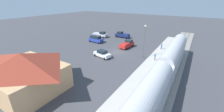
{
  "coord_description": "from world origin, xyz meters",
  "views": [
    {
      "loc": [
        -17.13,
        30.7,
        13.27
      ],
      "look_at": [
        -1.47,
        5.41,
        1.0
      ],
      "focal_mm": 22.21,
      "sensor_mm": 36.0,
      "label": 1
    }
  ],
  "objects_px": {
    "pedestrian_waiting_far": "(162,46)",
    "pickup_navy": "(122,35)",
    "sedan_white": "(102,54)",
    "station_building": "(24,71)",
    "pedestrian_on_platform": "(155,56)",
    "light_pole_near_platform": "(144,38)",
    "suv_blue": "(96,39)",
    "pickup_red": "(127,44)",
    "pickup_silver": "(100,34)"
  },
  "relations": [
    {
      "from": "pedestrian_waiting_far",
      "to": "suv_blue",
      "type": "xyz_separation_m",
      "value": [
        20.25,
        3.55,
        -0.13
      ]
    },
    {
      "from": "suv_blue",
      "to": "sedan_white",
      "type": "xyz_separation_m",
      "value": [
        -9.15,
        9.21,
        -0.27
      ]
    },
    {
      "from": "suv_blue",
      "to": "pedestrian_on_platform",
      "type": "bearing_deg",
      "value": 166.41
    },
    {
      "from": "pedestrian_waiting_far",
      "to": "pickup_red",
      "type": "bearing_deg",
      "value": 17.85
    },
    {
      "from": "pedestrian_waiting_far",
      "to": "light_pole_near_platform",
      "type": "height_order",
      "value": "light_pole_near_platform"
    },
    {
      "from": "station_building",
      "to": "pickup_red",
      "type": "distance_m",
      "value": 27.1
    },
    {
      "from": "pickup_navy",
      "to": "station_building",
      "type": "bearing_deg",
      "value": 93.37
    },
    {
      "from": "pickup_navy",
      "to": "suv_blue",
      "type": "height_order",
      "value": "suv_blue"
    },
    {
      "from": "pedestrian_waiting_far",
      "to": "pickup_red",
      "type": "distance_m",
      "value": 9.59
    },
    {
      "from": "pedestrian_on_platform",
      "to": "sedan_white",
      "type": "xyz_separation_m",
      "value": [
        11.7,
        4.17,
        -0.4
      ]
    },
    {
      "from": "station_building",
      "to": "pickup_silver",
      "type": "bearing_deg",
      "value": -73.82
    },
    {
      "from": "suv_blue",
      "to": "pedestrian_waiting_far",
      "type": "bearing_deg",
      "value": -170.05
    },
    {
      "from": "pedestrian_on_platform",
      "to": "suv_blue",
      "type": "distance_m",
      "value": 21.45
    },
    {
      "from": "station_building",
      "to": "pedestrian_waiting_far",
      "type": "distance_m",
      "value": 32.61
    },
    {
      "from": "pickup_silver",
      "to": "light_pole_near_platform",
      "type": "distance_m",
      "value": 23.54
    },
    {
      "from": "pedestrian_waiting_far",
      "to": "pickup_silver",
      "type": "relative_size",
      "value": 0.31
    },
    {
      "from": "pedestrian_waiting_far",
      "to": "sedan_white",
      "type": "relative_size",
      "value": 0.36
    },
    {
      "from": "pedestrian_on_platform",
      "to": "pickup_red",
      "type": "bearing_deg",
      "value": -30.16
    },
    {
      "from": "light_pole_near_platform",
      "to": "pickup_navy",
      "type": "bearing_deg",
      "value": -47.66
    },
    {
      "from": "pickup_navy",
      "to": "sedan_white",
      "type": "bearing_deg",
      "value": 103.54
    },
    {
      "from": "pickup_navy",
      "to": "pickup_silver",
      "type": "xyz_separation_m",
      "value": [
        7.22,
        3.83,
        0.0
      ]
    },
    {
      "from": "sedan_white",
      "to": "pickup_navy",
      "type": "bearing_deg",
      "value": -76.46
    },
    {
      "from": "pickup_navy",
      "to": "suv_blue",
      "type": "xyz_separation_m",
      "value": [
        4.53,
        10.0,
        0.12
      ]
    },
    {
      "from": "pedestrian_waiting_far",
      "to": "pickup_navy",
      "type": "relative_size",
      "value": 0.31
    },
    {
      "from": "pickup_navy",
      "to": "light_pole_near_platform",
      "type": "xyz_separation_m",
      "value": [
        -13.32,
        14.62,
        3.97
      ]
    },
    {
      "from": "pickup_red",
      "to": "pedestrian_waiting_far",
      "type": "bearing_deg",
      "value": -162.15
    },
    {
      "from": "station_building",
      "to": "sedan_white",
      "type": "xyz_separation_m",
      "value": [
        -2.5,
        -16.82,
        -2.25
      ]
    },
    {
      "from": "station_building",
      "to": "pickup_silver",
      "type": "xyz_separation_m",
      "value": [
        9.34,
        -32.21,
        -2.1
      ]
    },
    {
      "from": "station_building",
      "to": "suv_blue",
      "type": "relative_size",
      "value": 2.4
    },
    {
      "from": "station_building",
      "to": "sedan_white",
      "type": "bearing_deg",
      "value": -98.46
    },
    {
      "from": "pedestrian_on_platform",
      "to": "light_pole_near_platform",
      "type": "distance_m",
      "value": 4.79
    },
    {
      "from": "pickup_red",
      "to": "sedan_white",
      "type": "distance_m",
      "value": 10.02
    },
    {
      "from": "pickup_navy",
      "to": "suv_blue",
      "type": "bearing_deg",
      "value": 65.65
    },
    {
      "from": "pickup_navy",
      "to": "sedan_white",
      "type": "xyz_separation_m",
      "value": [
        -4.63,
        19.22,
        -0.15
      ]
    },
    {
      "from": "station_building",
      "to": "pickup_red",
      "type": "relative_size",
      "value": 2.16
    },
    {
      "from": "suv_blue",
      "to": "pickup_red",
      "type": "bearing_deg",
      "value": -176.85
    },
    {
      "from": "station_building",
      "to": "pedestrian_on_platform",
      "type": "height_order",
      "value": "station_building"
    },
    {
      "from": "pickup_navy",
      "to": "sedan_white",
      "type": "height_order",
      "value": "pickup_navy"
    },
    {
      "from": "sedan_white",
      "to": "pedestrian_waiting_far",
      "type": "bearing_deg",
      "value": -131.0
    },
    {
      "from": "sedan_white",
      "to": "pedestrian_on_platform",
      "type": "bearing_deg",
      "value": -160.37
    },
    {
      "from": "sedan_white",
      "to": "pickup_red",
      "type": "bearing_deg",
      "value": -101.32
    },
    {
      "from": "pedestrian_on_platform",
      "to": "pedestrian_waiting_far",
      "type": "distance_m",
      "value": 8.61
    },
    {
      "from": "pedestrian_on_platform",
      "to": "light_pole_near_platform",
      "type": "xyz_separation_m",
      "value": [
        3.0,
        -0.42,
        3.72
      ]
    },
    {
      "from": "suv_blue",
      "to": "pickup_silver",
      "type": "relative_size",
      "value": 0.9
    },
    {
      "from": "pedestrian_waiting_far",
      "to": "suv_blue",
      "type": "bearing_deg",
      "value": 9.95
    },
    {
      "from": "sedan_white",
      "to": "light_pole_near_platform",
      "type": "relative_size",
      "value": 0.6
    },
    {
      "from": "station_building",
      "to": "sedan_white",
      "type": "height_order",
      "value": "station_building"
    },
    {
      "from": "suv_blue",
      "to": "sedan_white",
      "type": "bearing_deg",
      "value": 134.81
    },
    {
      "from": "station_building",
      "to": "pedestrian_on_platform",
      "type": "relative_size",
      "value": 7.02
    },
    {
      "from": "station_building",
      "to": "pickup_red",
      "type": "height_order",
      "value": "station_building"
    }
  ]
}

